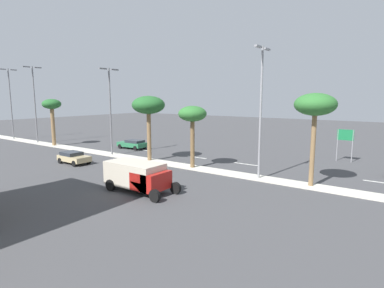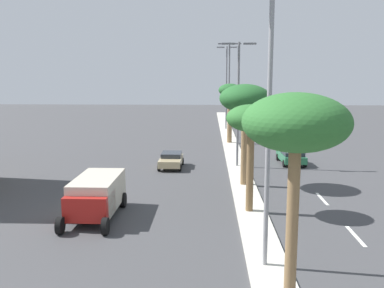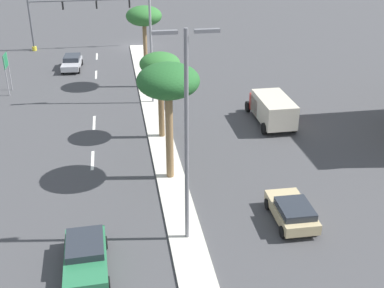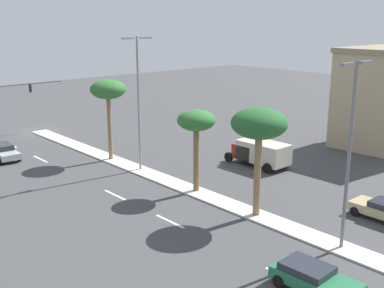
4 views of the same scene
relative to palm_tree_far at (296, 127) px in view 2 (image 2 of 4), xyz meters
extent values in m
plane|color=#424244|center=(-0.03, 20.34, -6.56)|extent=(160.00, 160.00, 0.00)
cube|color=beige|center=(-0.03, 30.64, -6.50)|extent=(1.80, 92.73, 0.12)
cube|color=silver|center=(4.89, 8.17, -6.55)|extent=(0.20, 2.80, 0.01)
cube|color=silver|center=(4.89, 14.72, -6.55)|extent=(0.20, 2.80, 0.01)
cube|color=silver|center=(4.89, 24.24, -6.55)|extent=(0.20, 2.80, 0.01)
cylinder|color=olive|center=(0.00, 0.00, -3.43)|extent=(0.38, 0.38, 6.02)
ellipsoid|color=#2D6B2D|center=(0.00, 0.00, 0.15)|extent=(3.25, 3.25, 1.79)
cylinder|color=brown|center=(-0.17, 11.75, -3.93)|extent=(0.43, 0.43, 5.01)
ellipsoid|color=#2D6B2D|center=(-0.17, 11.75, -0.93)|extent=(2.87, 2.87, 1.58)
cylinder|color=olive|center=(-0.02, 17.91, -3.61)|extent=(0.47, 0.47, 5.65)
ellipsoid|color=#235B28|center=(-0.02, 17.91, -0.15)|extent=(3.68, 3.68, 2.03)
cylinder|color=olive|center=(-0.16, 37.30, -3.60)|extent=(0.55, 0.55, 5.68)
ellipsoid|color=#235B28|center=(-0.16, 37.30, -0.29)|extent=(2.69, 2.69, 1.48)
cylinder|color=gray|center=(-0.19, 4.48, -0.73)|extent=(0.20, 0.20, 11.41)
cylinder|color=slate|center=(-0.09, 24.32, -1.10)|extent=(0.20, 0.20, 10.67)
cube|color=slate|center=(-0.99, 24.32, 4.08)|extent=(1.10, 0.24, 0.16)
cube|color=slate|center=(0.81, 24.32, 4.08)|extent=(1.10, 0.24, 0.16)
cylinder|color=slate|center=(-0.06, 42.21, -0.50)|extent=(0.20, 0.20, 11.88)
cube|color=slate|center=(-0.96, 42.21, 5.29)|extent=(1.10, 0.24, 0.16)
cube|color=slate|center=(0.84, 42.21, 5.29)|extent=(1.10, 0.24, 0.16)
cylinder|color=slate|center=(-0.07, 50.08, -0.48)|extent=(0.20, 0.20, 11.91)
cube|color=slate|center=(-0.97, 50.08, 5.32)|extent=(1.10, 0.24, 0.16)
cube|color=slate|center=(0.83, 50.08, 5.32)|extent=(1.10, 0.24, 0.16)
cube|color=#287047|center=(4.94, 25.94, -5.94)|extent=(2.07, 4.34, 0.60)
cube|color=#262B33|center=(4.95, 25.41, -5.46)|extent=(1.81, 2.41, 0.35)
cylinder|color=black|center=(3.97, 27.41, -6.24)|extent=(0.24, 0.65, 0.64)
cylinder|color=black|center=(5.80, 27.47, -6.24)|extent=(0.24, 0.65, 0.64)
cylinder|color=black|center=(4.07, 24.42, -6.24)|extent=(0.24, 0.65, 0.64)
cylinder|color=black|center=(5.90, 24.48, -6.24)|extent=(0.24, 0.65, 0.64)
cube|color=tan|center=(-5.88, 23.71, -5.95)|extent=(1.92, 3.84, 0.58)
cube|color=#262B33|center=(-5.87, 24.19, -5.46)|extent=(1.71, 2.12, 0.38)
cylinder|color=black|center=(-5.00, 22.36, -6.24)|extent=(0.23, 0.64, 0.64)
cylinder|color=black|center=(-6.78, 22.39, -6.24)|extent=(0.23, 0.64, 0.64)
cylinder|color=black|center=(-4.97, 25.03, -6.24)|extent=(0.23, 0.64, 0.64)
cylinder|color=black|center=(-6.75, 25.06, -6.24)|extent=(0.23, 0.64, 0.64)
cube|color=#B21E19|center=(-9.02, 9.28, -5.44)|extent=(2.34, 2.20, 1.33)
cube|color=beige|center=(-9.02, 11.00, -5.20)|extent=(2.34, 4.68, 1.82)
cylinder|color=black|center=(-7.85, 7.87, -6.11)|extent=(0.28, 0.90, 0.90)
cylinder|color=black|center=(-10.19, 7.87, -6.11)|extent=(0.28, 0.90, 0.90)
cylinder|color=black|center=(-7.85, 12.51, -6.11)|extent=(0.28, 0.90, 0.90)
cylinder|color=black|center=(-10.19, 12.51, -6.11)|extent=(0.28, 0.90, 0.90)
camera|label=1|loc=(-25.65, -6.36, 0.72)|focal=29.03mm
camera|label=2|loc=(-2.61, -12.79, 1.59)|focal=40.04mm
camera|label=3|loc=(3.00, 44.28, 8.59)|focal=45.00mm
camera|label=4|loc=(23.17, 37.24, 6.29)|focal=44.53mm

